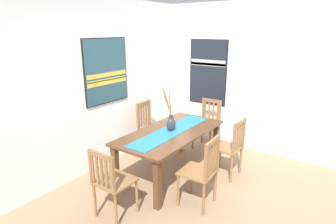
{
  "coord_description": "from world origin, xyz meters",
  "views": [
    {
      "loc": [
        -3.12,
        -1.55,
        2.2
      ],
      "look_at": [
        0.11,
        0.72,
        1.02
      ],
      "focal_mm": 29.52,
      "sensor_mm": 36.0,
      "label": 1
    }
  ],
  "objects_px": {
    "dining_table": "(171,137)",
    "chair_1": "(208,123)",
    "painting_on_side_wall": "(208,72)",
    "chair_4": "(150,127)",
    "centerpiece_vase": "(171,122)",
    "painting_on_back_wall": "(106,71)",
    "chair_2": "(230,146)",
    "chair_3": "(202,170)",
    "chair_0": "(111,181)"
  },
  "relations": [
    {
      "from": "painting_on_side_wall",
      "to": "chair_0",
      "type": "bearing_deg",
      "value": -174.6
    },
    {
      "from": "chair_2",
      "to": "chair_4",
      "type": "bearing_deg",
      "value": 91.32
    },
    {
      "from": "centerpiece_vase",
      "to": "chair_0",
      "type": "bearing_deg",
      "value": -178.71
    },
    {
      "from": "centerpiece_vase",
      "to": "painting_on_side_wall",
      "type": "height_order",
      "value": "painting_on_side_wall"
    },
    {
      "from": "painting_on_back_wall",
      "to": "chair_0",
      "type": "bearing_deg",
      "value": -133.1
    },
    {
      "from": "chair_0",
      "to": "chair_4",
      "type": "height_order",
      "value": "chair_4"
    },
    {
      "from": "centerpiece_vase",
      "to": "chair_0",
      "type": "height_order",
      "value": "centerpiece_vase"
    },
    {
      "from": "chair_1",
      "to": "chair_2",
      "type": "distance_m",
      "value": 1.12
    },
    {
      "from": "chair_3",
      "to": "chair_0",
      "type": "bearing_deg",
      "value": 137.26
    },
    {
      "from": "centerpiece_vase",
      "to": "painting_on_side_wall",
      "type": "xyz_separation_m",
      "value": [
        1.65,
        0.25,
        0.53
      ]
    },
    {
      "from": "dining_table",
      "to": "chair_3",
      "type": "bearing_deg",
      "value": -119.71
    },
    {
      "from": "dining_table",
      "to": "painting_on_side_wall",
      "type": "distance_m",
      "value": 1.85
    },
    {
      "from": "chair_2",
      "to": "painting_on_side_wall",
      "type": "relative_size",
      "value": 0.73
    },
    {
      "from": "centerpiece_vase",
      "to": "chair_1",
      "type": "relative_size",
      "value": 0.8
    },
    {
      "from": "centerpiece_vase",
      "to": "chair_1",
      "type": "xyz_separation_m",
      "value": [
        1.27,
        0.01,
        -0.37
      ]
    },
    {
      "from": "chair_2",
      "to": "dining_table",
      "type": "bearing_deg",
      "value": 122.12
    },
    {
      "from": "chair_4",
      "to": "painting_on_side_wall",
      "type": "distance_m",
      "value": 1.6
    },
    {
      "from": "chair_0",
      "to": "chair_2",
      "type": "relative_size",
      "value": 0.97
    },
    {
      "from": "chair_0",
      "to": "chair_1",
      "type": "relative_size",
      "value": 0.97
    },
    {
      "from": "chair_1",
      "to": "chair_2",
      "type": "height_order",
      "value": "chair_1"
    },
    {
      "from": "chair_4",
      "to": "painting_on_back_wall",
      "type": "height_order",
      "value": "painting_on_back_wall"
    },
    {
      "from": "painting_on_back_wall",
      "to": "painting_on_side_wall",
      "type": "height_order",
      "value": "painting_on_back_wall"
    },
    {
      "from": "centerpiece_vase",
      "to": "chair_0",
      "type": "relative_size",
      "value": 0.83
    },
    {
      "from": "chair_1",
      "to": "chair_3",
      "type": "xyz_separation_m",
      "value": [
        -1.73,
        -0.81,
        0.01
      ]
    },
    {
      "from": "chair_3",
      "to": "chair_4",
      "type": "distance_m",
      "value": 1.8
    },
    {
      "from": "chair_1",
      "to": "painting_on_back_wall",
      "type": "xyz_separation_m",
      "value": [
        -1.49,
        1.09,
        1.08
      ]
    },
    {
      "from": "chair_3",
      "to": "chair_4",
      "type": "height_order",
      "value": "chair_4"
    },
    {
      "from": "chair_0",
      "to": "chair_4",
      "type": "xyz_separation_m",
      "value": [
        1.72,
        0.8,
        0.02
      ]
    },
    {
      "from": "chair_3",
      "to": "painting_on_back_wall",
      "type": "relative_size",
      "value": 0.92
    },
    {
      "from": "chair_2",
      "to": "chair_4",
      "type": "relative_size",
      "value": 0.97
    },
    {
      "from": "chair_0",
      "to": "chair_2",
      "type": "height_order",
      "value": "chair_2"
    },
    {
      "from": "chair_0",
      "to": "painting_on_back_wall",
      "type": "bearing_deg",
      "value": 46.9
    },
    {
      "from": "painting_on_side_wall",
      "to": "chair_4",
      "type": "bearing_deg",
      "value": 156.8
    },
    {
      "from": "painting_on_side_wall",
      "to": "chair_2",
      "type": "bearing_deg",
      "value": -139.14
    },
    {
      "from": "centerpiece_vase",
      "to": "painting_on_back_wall",
      "type": "relative_size",
      "value": 0.72
    },
    {
      "from": "chair_0",
      "to": "chair_1",
      "type": "height_order",
      "value": "chair_1"
    },
    {
      "from": "chair_1",
      "to": "chair_4",
      "type": "distance_m",
      "value": 1.13
    },
    {
      "from": "chair_1",
      "to": "painting_on_back_wall",
      "type": "relative_size",
      "value": 0.9
    },
    {
      "from": "chair_1",
      "to": "painting_on_side_wall",
      "type": "height_order",
      "value": "painting_on_side_wall"
    },
    {
      "from": "dining_table",
      "to": "chair_3",
      "type": "xyz_separation_m",
      "value": [
        -0.45,
        -0.78,
        -0.12
      ]
    },
    {
      "from": "painting_on_side_wall",
      "to": "centerpiece_vase",
      "type": "bearing_deg",
      "value": -171.43
    },
    {
      "from": "chair_1",
      "to": "chair_2",
      "type": "relative_size",
      "value": 1.0
    },
    {
      "from": "centerpiece_vase",
      "to": "chair_0",
      "type": "distance_m",
      "value": 1.34
    },
    {
      "from": "dining_table",
      "to": "chair_1",
      "type": "height_order",
      "value": "chair_1"
    },
    {
      "from": "chair_4",
      "to": "painting_on_back_wall",
      "type": "distance_m",
      "value": 1.29
    },
    {
      "from": "painting_on_back_wall",
      "to": "chair_4",
      "type": "bearing_deg",
      "value": -26.81
    },
    {
      "from": "chair_1",
      "to": "painting_on_side_wall",
      "type": "distance_m",
      "value": 1.01
    },
    {
      "from": "chair_2",
      "to": "chair_3",
      "type": "height_order",
      "value": "chair_3"
    },
    {
      "from": "painting_on_back_wall",
      "to": "painting_on_side_wall",
      "type": "bearing_deg",
      "value": -24.49
    },
    {
      "from": "chair_1",
      "to": "chair_3",
      "type": "height_order",
      "value": "chair_3"
    }
  ]
}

